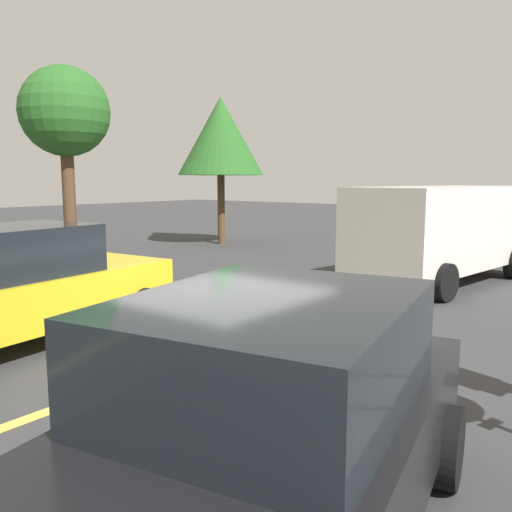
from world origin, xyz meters
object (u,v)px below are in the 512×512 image
at_px(white_van, 441,228).
at_px(car_red_behind_van, 498,226).
at_px(car_yellow_far_lane, 24,285).
at_px(tree_left_verge, 65,115).
at_px(car_black_approaching, 260,434).
at_px(tree_centre_verge, 221,137).

distance_m(white_van, car_red_behind_van, 6.78).
bearing_deg(car_yellow_far_lane, white_van, -20.39).
relative_size(car_yellow_far_lane, tree_left_verge, 0.91).
relative_size(car_black_approaching, tree_left_verge, 0.92).
distance_m(white_van, tree_left_verge, 8.92).
bearing_deg(car_red_behind_van, car_black_approaching, -170.34).
relative_size(car_black_approaching, tree_centre_verge, 0.85).
bearing_deg(car_yellow_far_lane, tree_centre_verge, 28.78).
distance_m(car_black_approaching, tree_centre_verge, 16.82).
bearing_deg(white_van, car_yellow_far_lane, 159.61).
distance_m(tree_left_verge, tree_centre_verge, 7.79).
xyz_separation_m(white_van, tree_left_verge, (-5.08, 6.88, 2.54)).
relative_size(white_van, car_red_behind_van, 1.33).
height_order(car_red_behind_van, tree_centre_verge, tree_centre_verge).
relative_size(car_yellow_far_lane, car_black_approaching, 1.00).
bearing_deg(car_red_behind_van, car_yellow_far_lane, 170.15).
bearing_deg(car_black_approaching, car_yellow_far_lane, 75.44).
xyz_separation_m(car_yellow_far_lane, tree_centre_verge, (10.70, 5.88, 3.03)).
xyz_separation_m(white_van, car_black_approaching, (-9.67, -2.33, -0.44)).
height_order(tree_left_verge, tree_centre_verge, tree_centre_verge).
xyz_separation_m(white_van, car_red_behind_van, (6.75, 0.47, -0.45)).
distance_m(white_van, car_black_approaching, 9.95).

